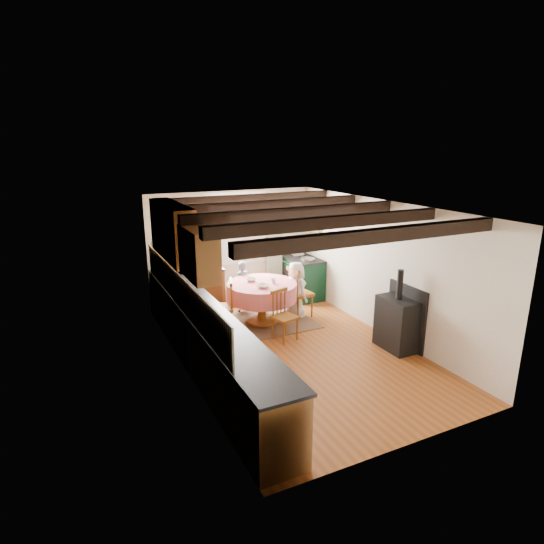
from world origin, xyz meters
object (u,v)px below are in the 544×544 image
chair_near (285,315)px  chair_right (300,292)px  dining_table (262,303)px  child_far (242,287)px  child_right (296,290)px  cup (274,281)px  chair_left (222,306)px  cast_iron_stove (398,310)px  aga_range (302,277)px

chair_near → chair_right: chair_right is taller
dining_table → chair_near: bearing=-87.3°
child_far → child_right: (0.85, -0.75, 0.03)m
child_right → cup: child_right is taller
dining_table → chair_near: size_ratio=1.46×
chair_left → cast_iron_stove: bearing=69.6°
chair_left → chair_right: 1.65m
aga_range → child_far: 1.58m
chair_right → aga_range: 1.16m
chair_near → child_far: bearing=80.7°
chair_right → cup: (-0.63, -0.08, 0.33)m
cup → chair_left: bearing=176.8°
cast_iron_stove → child_right: 2.16m
child_right → cup: 0.60m
cast_iron_stove → child_right: size_ratio=1.22×
aga_range → child_right: child_right is taller
dining_table → chair_right: 0.84m
dining_table → cast_iron_stove: 2.55m
dining_table → chair_right: size_ratio=1.30×
aga_range → child_far: child_far is taller
chair_near → aga_range: 2.34m
chair_near → chair_left: chair_left is taller
chair_right → aga_range: (0.61, 0.99, -0.05)m
child_right → aga_range: bearing=-42.6°
dining_table → chair_left: 0.81m
aga_range → cup: 1.68m
aga_range → chair_right: bearing=-121.5°
chair_left → cast_iron_stove: size_ratio=0.71×
aga_range → cup: aga_range is taller
chair_near → child_right: bearing=36.7°
chair_near → aga_range: (1.40, 1.87, 0.01)m
chair_right → cast_iron_stove: 2.13m
dining_table → child_right: 0.76m
child_far → child_right: 1.13m
chair_near → aga_range: bearing=38.4°
child_far → aga_range: bearing=171.1°
chair_left → aga_range: bearing=133.7°
cup → cast_iron_stove: bearing=-54.9°
chair_right → child_right: bearing=90.1°
chair_near → cup: 0.90m
cast_iron_stove → child_far: 3.21m
child_right → chair_right: bearing=-92.4°
chair_right → cup: chair_right is taller
child_far → child_right: child_right is taller
aga_range → child_right: bearing=-125.3°
chair_near → cast_iron_stove: 1.90m
cup → child_far: bearing=111.2°
chair_near → chair_left: (-0.85, 0.85, 0.03)m
aga_range → cast_iron_stove: size_ratio=0.72×
chair_right → chair_near: bearing=133.2°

